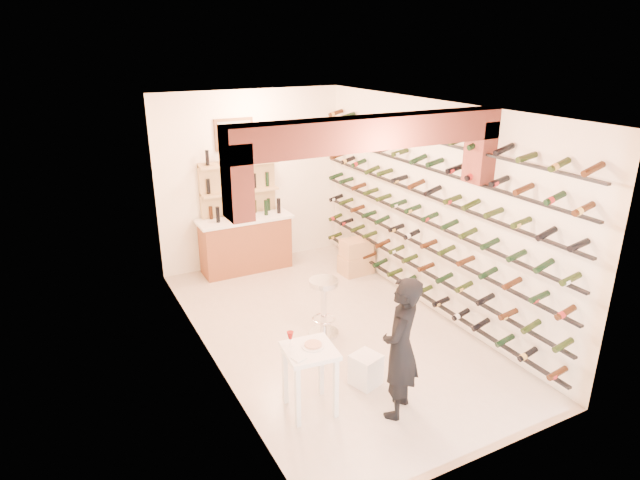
{
  "coord_description": "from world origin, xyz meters",
  "views": [
    {
      "loc": [
        -3.36,
        -6.12,
        3.99
      ],
      "look_at": [
        0.0,
        0.3,
        1.3
      ],
      "focal_mm": 30.28,
      "sensor_mm": 36.0,
      "label": 1
    }
  ],
  "objects_px": {
    "wine_rack": "(420,214)",
    "chrome_barstool": "(324,303)",
    "person": "(401,348)",
    "tasting_table": "(309,360)",
    "white_stool": "(366,370)",
    "back_counter": "(246,242)",
    "crate_lower": "(356,264)"
  },
  "relations": [
    {
      "from": "back_counter",
      "to": "wine_rack",
      "type": "bearing_deg",
      "value": -55.34
    },
    {
      "from": "wine_rack",
      "to": "crate_lower",
      "type": "relative_size",
      "value": 10.08
    },
    {
      "from": "crate_lower",
      "to": "tasting_table",
      "type": "bearing_deg",
      "value": -128.83
    },
    {
      "from": "wine_rack",
      "to": "white_stool",
      "type": "relative_size",
      "value": 14.35
    },
    {
      "from": "white_stool",
      "to": "wine_rack",
      "type": "bearing_deg",
      "value": 37.88
    },
    {
      "from": "tasting_table",
      "to": "wine_rack",
      "type": "bearing_deg",
      "value": 36.33
    },
    {
      "from": "back_counter",
      "to": "chrome_barstool",
      "type": "distance_m",
      "value": 2.73
    },
    {
      "from": "white_stool",
      "to": "person",
      "type": "bearing_deg",
      "value": -86.51
    },
    {
      "from": "white_stool",
      "to": "chrome_barstool",
      "type": "bearing_deg",
      "value": 85.34
    },
    {
      "from": "back_counter",
      "to": "chrome_barstool",
      "type": "height_order",
      "value": "back_counter"
    },
    {
      "from": "back_counter",
      "to": "chrome_barstool",
      "type": "relative_size",
      "value": 1.99
    },
    {
      "from": "wine_rack",
      "to": "person",
      "type": "height_order",
      "value": "wine_rack"
    },
    {
      "from": "crate_lower",
      "to": "back_counter",
      "type": "bearing_deg",
      "value": 147.64
    },
    {
      "from": "chrome_barstool",
      "to": "crate_lower",
      "type": "height_order",
      "value": "chrome_barstool"
    },
    {
      "from": "white_stool",
      "to": "tasting_table",
      "type": "bearing_deg",
      "value": -171.51
    },
    {
      "from": "tasting_table",
      "to": "back_counter",
      "type": "bearing_deg",
      "value": 85.75
    },
    {
      "from": "white_stool",
      "to": "chrome_barstool",
      "type": "distance_m",
      "value": 1.34
    },
    {
      "from": "chrome_barstool",
      "to": "crate_lower",
      "type": "xyz_separation_m",
      "value": [
        1.54,
        1.65,
        -0.32
      ]
    },
    {
      "from": "white_stool",
      "to": "crate_lower",
      "type": "relative_size",
      "value": 0.7
    },
    {
      "from": "crate_lower",
      "to": "wine_rack",
      "type": "bearing_deg",
      "value": -85.23
    },
    {
      "from": "back_counter",
      "to": "crate_lower",
      "type": "relative_size",
      "value": 3.0
    },
    {
      "from": "tasting_table",
      "to": "person",
      "type": "relative_size",
      "value": 0.58
    },
    {
      "from": "tasting_table",
      "to": "person",
      "type": "bearing_deg",
      "value": -23.32
    },
    {
      "from": "person",
      "to": "crate_lower",
      "type": "bearing_deg",
      "value": -153.41
    },
    {
      "from": "wine_rack",
      "to": "tasting_table",
      "type": "height_order",
      "value": "wine_rack"
    },
    {
      "from": "person",
      "to": "crate_lower",
      "type": "height_order",
      "value": "person"
    },
    {
      "from": "wine_rack",
      "to": "person",
      "type": "bearing_deg",
      "value": -130.99
    },
    {
      "from": "person",
      "to": "chrome_barstool",
      "type": "relative_size",
      "value": 1.95
    },
    {
      "from": "back_counter",
      "to": "crate_lower",
      "type": "distance_m",
      "value": 2.05
    },
    {
      "from": "wine_rack",
      "to": "back_counter",
      "type": "relative_size",
      "value": 3.35
    },
    {
      "from": "wine_rack",
      "to": "chrome_barstool",
      "type": "bearing_deg",
      "value": -177.27
    },
    {
      "from": "wine_rack",
      "to": "chrome_barstool",
      "type": "distance_m",
      "value": 1.98
    }
  ]
}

